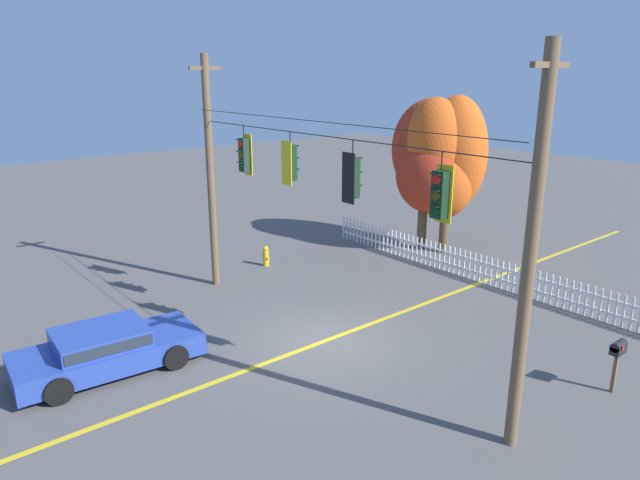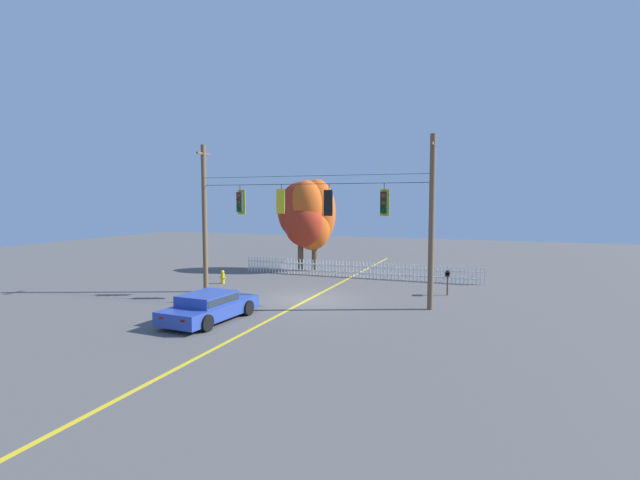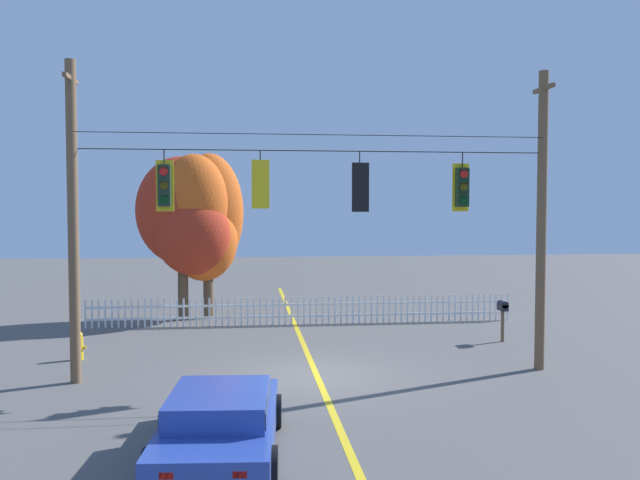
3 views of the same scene
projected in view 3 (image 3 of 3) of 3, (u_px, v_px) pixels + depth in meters
The scene contains 13 objects.
ground at pixel (317, 376), 16.68m from camera, with size 80.00×80.00×0.00m, color #565451.
lane_centerline_stripe at pixel (317, 375), 16.68m from camera, with size 0.16×36.00×0.01m, color gold.
signal_support_span at pixel (317, 219), 16.48m from camera, with size 12.01×1.10×7.75m.
traffic_signal_northbound_secondary at pixel (164, 185), 16.03m from camera, with size 0.43×0.38×1.50m.
traffic_signal_northbound_primary at pixel (260, 184), 16.27m from camera, with size 0.43×0.38×1.43m.
traffic_signal_southbound_primary at pixel (360, 187), 16.56m from camera, with size 0.43×0.38×1.52m.
traffic_signal_eastbound_side at pixel (462, 187), 16.88m from camera, with size 0.43×0.38×1.51m.
white_picket_fence at pixel (304, 310), 23.98m from camera, with size 15.42×0.06×1.01m.
autumn_maple_near_fence at pixel (185, 219), 24.95m from camera, with size 3.59×3.18×6.18m.
autumn_maple_mid at pixel (203, 218), 25.21m from camera, with size 3.15×2.94×6.33m.
parked_car at pixel (220, 421), 11.27m from camera, with size 2.26×4.56×1.15m.
fire_hydrant at pixel (79, 346), 18.40m from camera, with size 0.38×0.22×0.79m.
roadside_mailbox at pixel (503, 308), 20.85m from camera, with size 0.25×0.44×1.30m.
Camera 3 is at (-1.78, -16.39, 4.25)m, focal length 37.12 mm.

